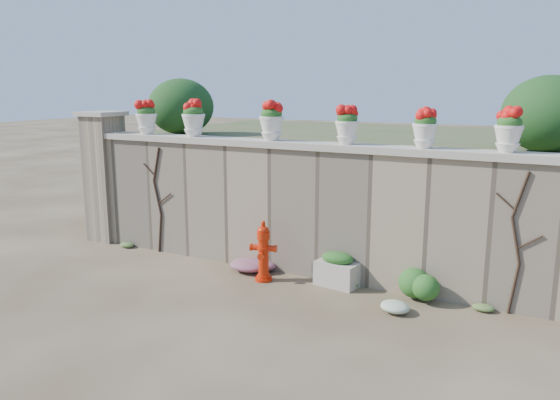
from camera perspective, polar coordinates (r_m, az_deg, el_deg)
The scene contains 20 objects.
ground at distance 7.47m, azimuth -4.36°, elevation -11.40°, with size 80.00×80.00×0.00m, color #493824.
stone_wall at distance 8.66m, azimuth 1.91°, elevation -1.16°, with size 8.00×0.40×2.00m, color gray.
wall_cap at distance 8.49m, azimuth 1.96°, elevation 5.77°, with size 8.10×0.52×0.10m, color #B8AF9C.
gate_pillar at distance 11.05m, azimuth -17.80°, elevation 2.44°, with size 0.72×0.72×2.48m.
raised_fill at distance 11.57m, azimuth 8.92°, elevation 1.96°, with size 9.00×6.00×2.00m, color #384C23.
back_shrub_left at distance 11.18m, azimuth -10.30°, elevation 9.57°, with size 1.30×1.30×1.10m, color #143814.
back_shrub_right at distance 8.80m, azimuth 26.25°, elevation 8.06°, with size 1.30×1.30×1.10m, color #143814.
vine_left at distance 9.94m, azimuth -12.64°, elevation 0.17°, with size 0.60×0.04×1.91m.
vine_right at distance 7.63m, azimuth 23.50°, elevation -3.98°, with size 0.60×0.04×1.91m.
fire_hydrant at distance 8.37m, azimuth -1.75°, elevation -5.35°, with size 0.41×0.29×0.94m.
planter_box at distance 8.28m, azimuth 6.00°, elevation -7.29°, with size 0.67×0.45×0.52m.
green_shrub at distance 7.85m, azimuth 14.39°, elevation -8.48°, with size 0.57×0.51×0.54m, color #1E5119.
magenta_clump at distance 8.86m, azimuth -2.77°, elevation -6.77°, with size 0.92×0.61×0.25m, color #B62484.
white_flowers at distance 7.49m, azimuth 12.10°, elevation -10.79°, with size 0.52×0.42×0.19m, color white.
urn_pot_0 at distance 10.17m, azimuth -13.78°, elevation 8.34°, with size 0.38×0.38×0.59m.
urn_pot_1 at distance 9.51m, azimuth -9.03°, elevation 8.41°, with size 0.39×0.39×0.62m.
urn_pot_2 at distance 8.68m, azimuth -0.89°, elevation 8.23°, with size 0.39×0.39×0.61m.
urn_pot_3 at distance 8.15m, azimuth 7.02°, elevation 7.72°, with size 0.35×0.35×0.55m.
urn_pot_4 at distance 7.81m, azimuth 14.91°, elevation 7.23°, with size 0.35×0.35×0.55m.
urn_pot_5 at distance 7.64m, azimuth 22.79°, elevation 6.69°, with size 0.36×0.36×0.56m.
Camera 1 is at (3.71, -5.79, 2.92)m, focal length 35.00 mm.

